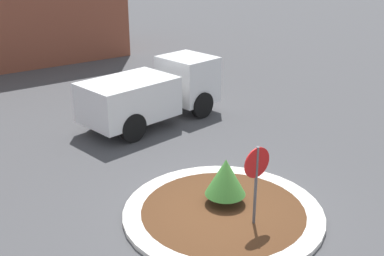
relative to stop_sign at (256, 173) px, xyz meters
name	(u,v)px	position (x,y,z in m)	size (l,w,h in m)	color
ground_plane	(223,215)	(-0.23, 0.87, -1.45)	(120.00, 120.00, 0.00)	#474749
traffic_island	(223,212)	(-0.23, 0.87, -1.38)	(4.96, 4.96, 0.13)	silver
stop_sign	(256,173)	(0.00, 0.00, 0.00)	(0.73, 0.07, 2.09)	#4C4C51
island_shrub	(226,177)	(0.04, 1.12, -0.58)	(1.03, 1.03, 1.21)	brown
utility_truck	(153,92)	(1.76, 7.41, -0.28)	(5.60, 2.82, 2.18)	white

